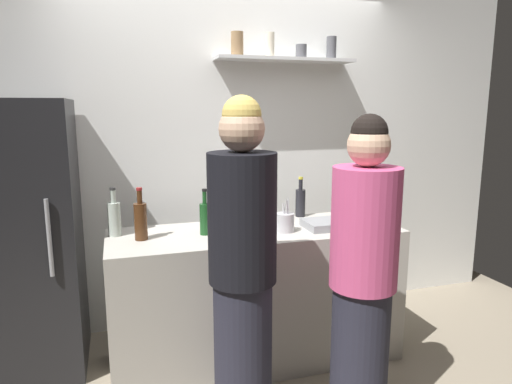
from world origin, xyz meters
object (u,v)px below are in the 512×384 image
Objects in this scene: water_bottle_plastic at (243,224)px; person_pink_top at (363,279)px; utensil_holder at (285,222)px; wine_bottle_amber_glass at (141,220)px; baking_pan at (330,224)px; person_blonde at (243,272)px; refrigerator at (30,239)px; wine_bottle_dark_glass at (300,202)px; wine_bottle_pale_glass at (114,218)px; wine_bottle_green_glass at (205,217)px.

water_bottle_plastic is 0.15× the size of person_pink_top.
wine_bottle_amber_glass is at bearing 174.44° from utensil_holder.
baking_pan is 1.08× the size of wine_bottle_amber_glass.
water_bottle_plastic is at bearing -43.05° from person_blonde.
person_blonde reaches higher than baking_pan.
baking_pan is at bearing -80.94° from person_blonde.
refrigerator is 0.99× the size of person_blonde.
wine_bottle_dark_glass is at bearing -1.80° from refrigerator.
refrigerator reaches higher than utensil_holder.
wine_bottle_pale_glass is 0.17× the size of person_blonde.
wine_bottle_dark_glass reaches higher than water_bottle_plastic.
wine_bottle_amber_glass is at bearing 9.41° from person_blonde.
wine_bottle_dark_glass is 0.17× the size of person_blonde.
wine_bottle_green_glass is 1.21× the size of water_bottle_plastic.
refrigerator is at bearing 8.52° from person_pink_top.
baking_pan is at bearing -61.41° from person_pink_top.
wine_bottle_green_glass is 0.95× the size of wine_bottle_pale_glass.
utensil_holder is at bearing -14.91° from refrigerator.
person_blonde is at bearing -128.55° from utensil_holder.
person_blonde is (-0.68, -0.89, -0.14)m from wine_bottle_dark_glass.
person_blonde is (0.61, -0.76, -0.14)m from wine_bottle_pale_glass.
wine_bottle_dark_glass is (1.14, 0.27, -0.01)m from wine_bottle_amber_glass.
person_blonde is (0.46, -0.62, -0.15)m from wine_bottle_amber_glass.
refrigerator is 1.81m from wine_bottle_dark_glass.
wine_bottle_dark_glass is at bearing 19.66° from wine_bottle_green_glass.
water_bottle_plastic is at bearing -138.98° from wine_bottle_dark_glass.
wine_bottle_amber_glass reaches higher than water_bottle_plastic.
baking_pan is 1.37m from wine_bottle_pale_glass.
person_blonde is (-0.43, -0.54, -0.09)m from utensil_holder.
refrigerator is 0.57m from wine_bottle_pale_glass.
person_blonde reaches higher than wine_bottle_dark_glass.
wine_bottle_amber_glass is at bearing 4.79° from person_pink_top.
wine_bottle_pale_glass is at bearing -20.47° from refrigerator.
wine_bottle_pale_glass is at bearing 138.21° from wine_bottle_amber_glass.
wine_bottle_pale_glass reaches higher than water_bottle_plastic.
utensil_holder is at bearing -35.33° from person_pink_top.
baking_pan is 0.21× the size of person_pink_top.
wine_bottle_amber_glass is (-0.88, 0.09, 0.06)m from utensil_holder.
wine_bottle_dark_glass is (-0.07, 0.35, 0.08)m from baking_pan.
wine_bottle_amber_glass is 1.32× the size of water_bottle_plastic.
person_blonde is at bearing -83.66° from wine_bottle_green_glass.
refrigerator is at bearing 156.15° from water_bottle_plastic.
person_blonde is (-0.59, 0.15, 0.05)m from person_pink_top.
wine_bottle_pale_glass is (-1.03, 0.22, 0.05)m from utensil_holder.
wine_bottle_dark_glass is 0.75m from water_bottle_plastic.
utensil_holder is 0.70× the size of wine_bottle_amber_glass.
refrigerator reaches higher than person_pink_top.
wine_bottle_pale_glass is (-1.35, 0.22, 0.09)m from baking_pan.
water_bottle_plastic is at bearing -50.05° from wine_bottle_green_glass.
utensil_holder is 0.72m from person_pink_top.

